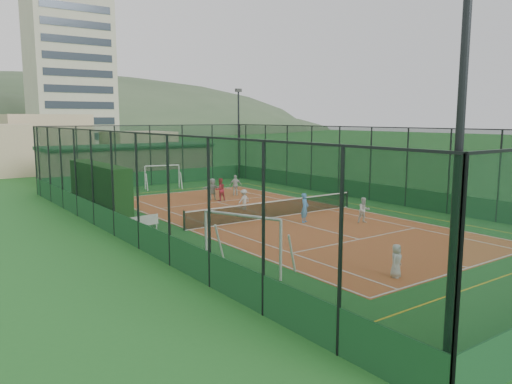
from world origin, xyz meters
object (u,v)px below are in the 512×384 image
at_px(floodlight_sw, 456,197).
at_px(child_near_left, 396,261).
at_px(white_bench, 141,224).
at_px(child_far_left, 244,200).
at_px(child_near_mid, 305,208).
at_px(child_far_right, 235,185).
at_px(coach, 220,190).
at_px(apartment_tower, 70,70).
at_px(futsal_goal_near, 242,244).
at_px(clubhouse, 128,162).
at_px(child_near_right, 364,210).
at_px(futsal_goal_far, 162,177).
at_px(floodlight_ne, 239,134).
at_px(child_far_back, 212,189).

bearing_deg(floodlight_sw, child_near_left, 45.76).
distance_m(white_bench, child_far_left, 8.08).
distance_m(floodlight_sw, child_near_mid, 17.50).
distance_m(white_bench, child_far_right, 12.86).
distance_m(child_far_right, coach, 2.61).
relative_size(apartment_tower, child_near_mid, 18.88).
xyz_separation_m(floodlight_sw, futsal_goal_near, (1.30, 9.22, -3.05)).
distance_m(clubhouse, child_near_right, 26.13).
height_order(apartment_tower, white_bench, apartment_tower).
distance_m(floodlight_sw, coach, 25.22).
distance_m(futsal_goal_far, child_near_left, 25.90).
distance_m(child_near_left, child_far_right, 19.98).
distance_m(floodlight_ne, clubhouse, 10.47).
bearing_deg(apartment_tower, floodlight_sw, -101.80).
distance_m(child_near_right, child_far_left, 7.61).
height_order(child_near_left, child_far_left, child_far_left).
bearing_deg(child_far_back, floodlight_sw, 82.49).
bearing_deg(child_far_back, child_near_mid, 104.23).
xyz_separation_m(child_far_right, child_far_back, (-2.44, -0.81, 0.00)).
xyz_separation_m(floodlight_ne, white_bench, (-16.40, -15.98, -3.65)).
height_order(floodlight_ne, futsal_goal_near, floodlight_ne).
height_order(floodlight_sw, child_far_left, floodlight_sw).
bearing_deg(child_far_right, floodlight_sw, 91.76).
distance_m(apartment_tower, child_far_left, 81.18).
height_order(floodlight_sw, child_near_left, floodlight_sw).
distance_m(child_near_mid, child_far_back, 9.32).
distance_m(apartment_tower, child_far_back, 76.94).
distance_m(futsal_goal_far, child_near_mid, 16.73).
bearing_deg(child_far_right, floodlight_ne, -98.87).
distance_m(white_bench, futsal_goal_near, 8.04).
bearing_deg(futsal_goal_near, child_far_back, -49.89).
height_order(floodlight_sw, child_near_mid, floodlight_sw).
distance_m(floodlight_ne, child_near_left, 30.20).
distance_m(floodlight_sw, child_far_left, 21.67).
height_order(futsal_goal_near, child_far_left, futsal_goal_near).
distance_m(child_near_mid, child_far_left, 5.06).
xyz_separation_m(floodlight_sw, white_bench, (0.80, 17.22, -3.65)).
height_order(futsal_goal_far, child_far_left, futsal_goal_far).
height_order(floodlight_ne, child_near_left, floodlight_ne).
relative_size(futsal_goal_near, child_near_right, 2.42).
bearing_deg(apartment_tower, child_near_mid, -97.83).
bearing_deg(clubhouse, white_bench, -110.05).
relative_size(futsal_goal_far, child_far_back, 1.88).
distance_m(clubhouse, child_far_right, 14.15).
height_order(apartment_tower, child_near_right, apartment_tower).
distance_m(futsal_goal_far, child_near_right, 18.91).
distance_m(apartment_tower, futsal_goal_near, 92.50).
distance_m(child_near_right, coach, 10.94).
relative_size(apartment_tower, futsal_goal_far, 10.58).
bearing_deg(child_far_back, child_near_left, 92.34).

